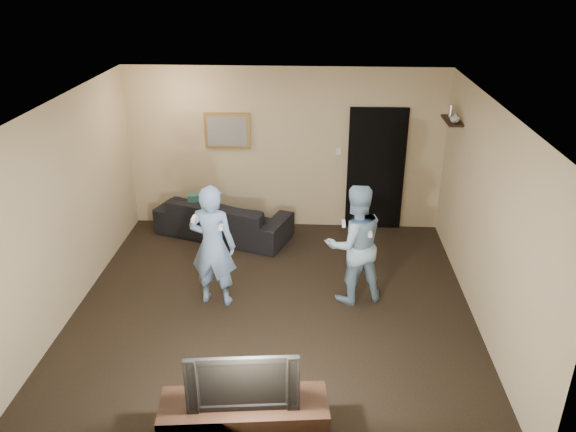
# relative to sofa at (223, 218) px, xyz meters

# --- Properties ---
(ground) EXTENTS (5.00, 5.00, 0.00)m
(ground) POSITION_rel_sofa_xyz_m (0.95, -2.03, -0.31)
(ground) COLOR black
(ground) RESTS_ON ground
(ceiling) EXTENTS (5.00, 5.00, 0.04)m
(ceiling) POSITION_rel_sofa_xyz_m (0.95, -2.03, 2.29)
(ceiling) COLOR silver
(ceiling) RESTS_ON wall_back
(wall_back) EXTENTS (5.00, 0.04, 2.60)m
(wall_back) POSITION_rel_sofa_xyz_m (0.95, 0.47, 0.99)
(wall_back) COLOR tan
(wall_back) RESTS_ON ground
(wall_front) EXTENTS (5.00, 0.04, 2.60)m
(wall_front) POSITION_rel_sofa_xyz_m (0.95, -4.53, 0.99)
(wall_front) COLOR tan
(wall_front) RESTS_ON ground
(wall_left) EXTENTS (0.04, 5.00, 2.60)m
(wall_left) POSITION_rel_sofa_xyz_m (-1.55, -2.03, 0.99)
(wall_left) COLOR tan
(wall_left) RESTS_ON ground
(wall_right) EXTENTS (0.04, 5.00, 2.60)m
(wall_right) POSITION_rel_sofa_xyz_m (3.45, -2.03, 0.99)
(wall_right) COLOR tan
(wall_right) RESTS_ON ground
(sofa) EXTENTS (2.26, 1.48, 0.62)m
(sofa) POSITION_rel_sofa_xyz_m (0.00, 0.00, 0.00)
(sofa) COLOR black
(sofa) RESTS_ON ground
(throw_pillow) EXTENTS (0.47, 0.23, 0.45)m
(throw_pillow) POSITION_rel_sofa_xyz_m (-0.32, 0.00, 0.17)
(throw_pillow) COLOR #184840
(throw_pillow) RESTS_ON sofa
(painting_frame) EXTENTS (0.72, 0.05, 0.57)m
(painting_frame) POSITION_rel_sofa_xyz_m (0.05, 0.45, 1.29)
(painting_frame) COLOR olive
(painting_frame) RESTS_ON wall_back
(painting_canvas) EXTENTS (0.62, 0.01, 0.47)m
(painting_canvas) POSITION_rel_sofa_xyz_m (0.05, 0.42, 1.29)
(painting_canvas) COLOR slate
(painting_canvas) RESTS_ON painting_frame
(doorway) EXTENTS (0.90, 0.06, 2.00)m
(doorway) POSITION_rel_sofa_xyz_m (2.40, 0.44, 0.69)
(doorway) COLOR black
(doorway) RESTS_ON ground
(light_switch) EXTENTS (0.08, 0.02, 0.12)m
(light_switch) POSITION_rel_sofa_xyz_m (1.80, 0.45, 0.99)
(light_switch) COLOR silver
(light_switch) RESTS_ON wall_back
(wall_shelf) EXTENTS (0.20, 0.60, 0.03)m
(wall_shelf) POSITION_rel_sofa_xyz_m (3.34, -0.23, 1.68)
(wall_shelf) COLOR black
(wall_shelf) RESTS_ON wall_right
(shelf_vase) EXTENTS (0.14, 0.14, 0.14)m
(shelf_vase) POSITION_rel_sofa_xyz_m (3.34, -0.38, 1.77)
(shelf_vase) COLOR #ACACB1
(shelf_vase) RESTS_ON wall_shelf
(shelf_figurine) EXTENTS (0.06, 0.06, 0.18)m
(shelf_figurine) POSITION_rel_sofa_xyz_m (3.34, -0.10, 1.79)
(shelf_figurine) COLOR silver
(shelf_figurine) RESTS_ON wall_shelf
(tv_console) EXTENTS (1.52, 0.63, 0.53)m
(tv_console) POSITION_rel_sofa_xyz_m (0.87, -4.27, -0.06)
(tv_console) COLOR black
(tv_console) RESTS_ON ground
(television) EXTENTS (0.97, 0.23, 0.55)m
(television) POSITION_rel_sofa_xyz_m (0.87, -4.27, 0.48)
(television) COLOR black
(television) RESTS_ON tv_console
(wii_player_left) EXTENTS (0.64, 0.52, 1.61)m
(wii_player_left) POSITION_rel_sofa_xyz_m (0.20, -1.92, 0.50)
(wii_player_left) COLOR #7CA2D8
(wii_player_left) RESTS_ON ground
(wii_player_right) EXTENTS (0.91, 0.80, 1.58)m
(wii_player_right) POSITION_rel_sofa_xyz_m (1.96, -1.75, 0.48)
(wii_player_right) COLOR #8FB4D1
(wii_player_right) RESTS_ON ground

